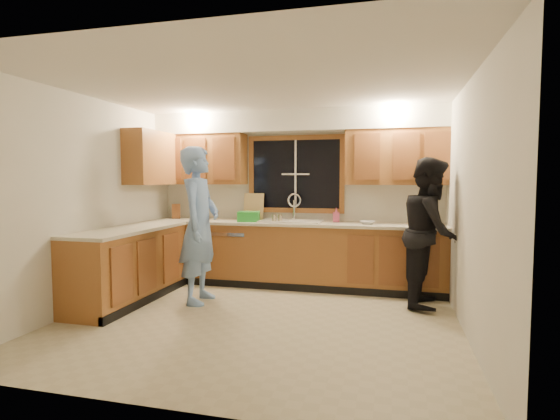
# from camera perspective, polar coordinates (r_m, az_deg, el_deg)

# --- Properties ---
(floor) EXTENTS (4.20, 4.20, 0.00)m
(floor) POSITION_cam_1_polar(r_m,az_deg,el_deg) (4.87, -2.87, -14.21)
(floor) COLOR #B5AB8B
(floor) RESTS_ON ground
(ceiling) EXTENTS (4.20, 4.20, 0.00)m
(ceiling) POSITION_cam_1_polar(r_m,az_deg,el_deg) (4.73, -2.98, 15.93)
(ceiling) COLOR silver
(wall_back) EXTENTS (4.20, 0.00, 4.20)m
(wall_back) POSITION_cam_1_polar(r_m,az_deg,el_deg) (6.47, 2.07, 1.59)
(wall_back) COLOR silver
(wall_back) RESTS_ON ground
(wall_left) EXTENTS (0.00, 3.80, 3.80)m
(wall_left) POSITION_cam_1_polar(r_m,az_deg,el_deg) (5.63, -23.81, 0.89)
(wall_left) COLOR silver
(wall_left) RESTS_ON ground
(wall_right) EXTENTS (0.00, 3.80, 3.80)m
(wall_right) POSITION_cam_1_polar(r_m,az_deg,el_deg) (4.49, 23.63, 0.19)
(wall_right) COLOR silver
(wall_right) RESTS_ON ground
(base_cabinets_back) EXTENTS (4.20, 0.60, 0.88)m
(base_cabinets_back) POSITION_cam_1_polar(r_m,az_deg,el_deg) (6.27, 1.47, -5.94)
(base_cabinets_back) COLOR #9B5F2D
(base_cabinets_back) RESTS_ON ground
(base_cabinets_left) EXTENTS (0.60, 1.90, 0.88)m
(base_cabinets_left) POSITION_cam_1_polar(r_m,az_deg,el_deg) (5.83, -19.10, -6.91)
(base_cabinets_left) COLOR #9B5F2D
(base_cabinets_left) RESTS_ON ground
(countertop_back) EXTENTS (4.20, 0.63, 0.04)m
(countertop_back) POSITION_cam_1_polar(r_m,az_deg,el_deg) (6.19, 1.44, -1.76)
(countertop_back) COLOR beige
(countertop_back) RESTS_ON base_cabinets_back
(countertop_left) EXTENTS (0.63, 1.90, 0.04)m
(countertop_left) POSITION_cam_1_polar(r_m,az_deg,el_deg) (5.75, -19.08, -2.42)
(countertop_left) COLOR beige
(countertop_left) RESTS_ON base_cabinets_left
(upper_cabinets_left) EXTENTS (1.35, 0.33, 0.75)m
(upper_cabinets_left) POSITION_cam_1_polar(r_m,az_deg,el_deg) (6.77, -10.18, 6.51)
(upper_cabinets_left) COLOR #9B5F2D
(upper_cabinets_left) RESTS_ON wall_back
(upper_cabinets_right) EXTENTS (1.35, 0.33, 0.75)m
(upper_cabinets_right) POSITION_cam_1_polar(r_m,az_deg,el_deg) (6.16, 14.90, 6.69)
(upper_cabinets_right) COLOR #9B5F2D
(upper_cabinets_right) RESTS_ON wall_back
(upper_cabinets_return) EXTENTS (0.33, 0.90, 0.75)m
(upper_cabinets_return) POSITION_cam_1_polar(r_m,az_deg,el_deg) (6.46, -16.61, 6.53)
(upper_cabinets_return) COLOR #9B5F2D
(upper_cabinets_return) RESTS_ON wall_left
(soffit) EXTENTS (4.20, 0.35, 0.30)m
(soffit) POSITION_cam_1_polar(r_m,az_deg,el_deg) (6.35, 1.75, 11.50)
(soffit) COLOR white
(soffit) RESTS_ON wall_back
(window_frame) EXTENTS (1.44, 0.03, 1.14)m
(window_frame) POSITION_cam_1_polar(r_m,az_deg,el_deg) (6.46, 2.06, 4.69)
(window_frame) COLOR black
(window_frame) RESTS_ON wall_back
(sink) EXTENTS (0.86, 0.52, 0.57)m
(sink) POSITION_cam_1_polar(r_m,az_deg,el_deg) (6.21, 1.48, -2.07)
(sink) COLOR silver
(sink) RESTS_ON countertop_back
(dishwasher) EXTENTS (0.60, 0.56, 0.82)m
(dishwasher) POSITION_cam_1_polar(r_m,az_deg,el_deg) (6.50, -5.91, -5.86)
(dishwasher) COLOR white
(dishwasher) RESTS_ON floor
(stove) EXTENTS (0.58, 0.75, 0.90)m
(stove) POSITION_cam_1_polar(r_m,az_deg,el_deg) (5.37, -22.48, -7.82)
(stove) COLOR white
(stove) RESTS_ON floor
(man) EXTENTS (0.51, 0.73, 1.93)m
(man) POSITION_cam_1_polar(r_m,az_deg,el_deg) (5.48, -10.46, -1.92)
(man) COLOR #7AA4E6
(man) RESTS_ON floor
(woman) EXTENTS (0.79, 0.96, 1.78)m
(woman) POSITION_cam_1_polar(r_m,az_deg,el_deg) (5.53, 19.14, -2.75)
(woman) COLOR black
(woman) RESTS_ON floor
(knife_block) EXTENTS (0.15, 0.14, 0.22)m
(knife_block) POSITION_cam_1_polar(r_m,az_deg,el_deg) (6.93, -13.40, -0.16)
(knife_block) COLOR brown
(knife_block) RESTS_ON countertop_back
(cutting_board) EXTENTS (0.30, 0.12, 0.40)m
(cutting_board) POSITION_cam_1_polar(r_m,az_deg,el_deg) (6.51, -3.45, 0.45)
(cutting_board) COLOR tan
(cutting_board) RESTS_ON countertop_back
(dish_crate) EXTENTS (0.36, 0.34, 0.14)m
(dish_crate) POSITION_cam_1_polar(r_m,az_deg,el_deg) (6.30, -4.11, -0.85)
(dish_crate) COLOR green
(dish_crate) RESTS_ON countertop_back
(soap_bottle) EXTENTS (0.10, 0.10, 0.20)m
(soap_bottle) POSITION_cam_1_polar(r_m,az_deg,el_deg) (6.24, 7.35, -0.64)
(soap_bottle) COLOR #E45683
(soap_bottle) RESTS_ON countertop_back
(bowl) EXTENTS (0.25, 0.25, 0.05)m
(bowl) POSITION_cam_1_polar(r_m,az_deg,el_deg) (5.98, 11.34, -1.62)
(bowl) COLOR silver
(bowl) RESTS_ON countertop_back
(can_left) EXTENTS (0.07, 0.07, 0.12)m
(can_left) POSITION_cam_1_polar(r_m,az_deg,el_deg) (6.04, -0.75, -1.16)
(can_left) COLOR beige
(can_left) RESTS_ON countertop_back
(can_right) EXTENTS (0.07, 0.07, 0.11)m
(can_right) POSITION_cam_1_polar(r_m,az_deg,el_deg) (6.09, 0.00, -1.14)
(can_right) COLOR beige
(can_right) RESTS_ON countertop_back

